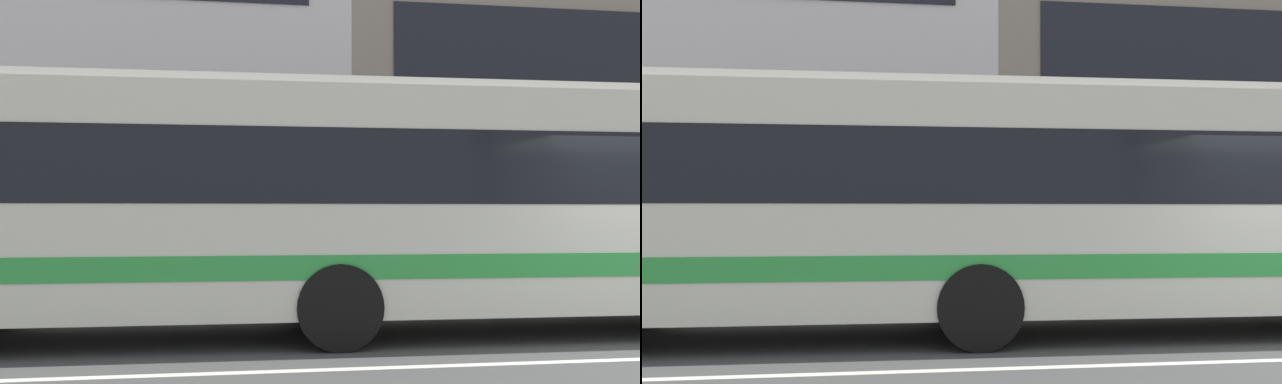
{
  "view_description": "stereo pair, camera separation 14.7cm",
  "coord_description": "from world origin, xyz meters",
  "views": [
    {
      "loc": [
        -5.46,
        -7.71,
        1.57
      ],
      "look_at": [
        -3.77,
        2.36,
        1.85
      ],
      "focal_mm": 43.62,
      "sensor_mm": 36.0,
      "label": 1
    },
    {
      "loc": [
        -5.31,
        -7.73,
        1.57
      ],
      "look_at": [
        -3.77,
        2.36,
        1.85
      ],
      "focal_mm": 43.62,
      "sensor_mm": 36.0,
      "label": 2
    }
  ],
  "objects": [
    {
      "name": "transit_bus",
      "position": [
        -2.98,
        2.19,
        1.76
      ],
      "size": [
        12.37,
        2.81,
        3.19
      ],
      "color": "silver",
      "rests_on": "ground_plane"
    }
  ]
}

